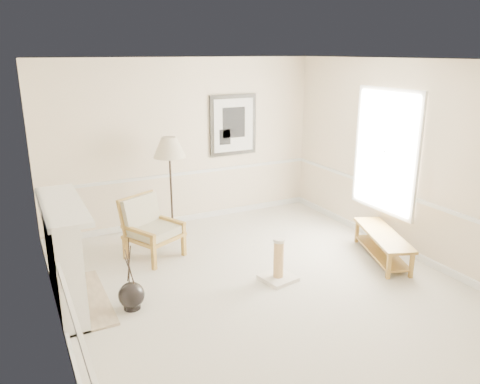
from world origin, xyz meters
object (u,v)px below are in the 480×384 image
bench (382,242)px  scratching_post (278,267)px  floor_vase (131,296)px  floor_lamp (169,150)px  armchair (149,225)px

bench → scratching_post: bearing=176.4°
floor_vase → floor_lamp: bearing=59.2°
armchair → floor_lamp: floor_lamp is taller
armchair → bench: (3.07, -1.68, -0.23)m
floor_vase → bench: floor_vase is taller
floor_vase → bench: bearing=-4.3°
bench → scratching_post: size_ratio=2.44×
floor_lamp → scratching_post: bearing=-72.2°
floor_vase → floor_lamp: (1.24, 2.08, 1.29)m
floor_vase → bench: (3.71, -0.28, 0.10)m
armchair → floor_vase: bearing=-141.0°
floor_vase → scratching_post: floor_vase is taller
floor_vase → bench: size_ratio=0.63×
floor_vase → armchair: size_ratio=0.95×
armchair → bench: 3.51m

